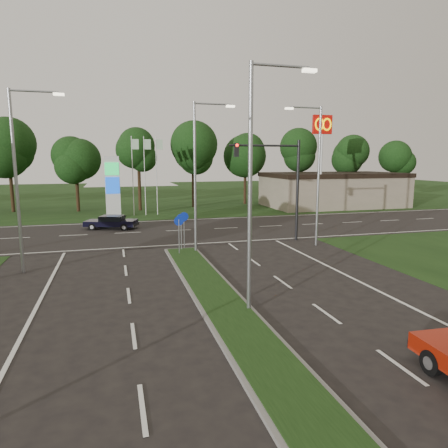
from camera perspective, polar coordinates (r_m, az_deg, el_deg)
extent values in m
plane|color=black|center=(10.23, 10.95, -24.60)|extent=(160.00, 160.00, 0.00)
cube|color=black|center=(62.94, -11.87, 3.81)|extent=(160.00, 50.00, 0.02)
cube|color=black|center=(32.30, -8.27, -1.02)|extent=(160.00, 12.00, 0.02)
cube|color=slate|center=(13.43, 3.09, -15.47)|extent=(2.00, 26.00, 0.12)
cube|color=gray|center=(50.82, 15.29, 4.71)|extent=(16.00, 9.00, 4.00)
cylinder|color=gray|center=(14.41, 3.73, 4.54)|extent=(0.16, 0.16, 9.00)
cylinder|color=gray|center=(15.11, 8.15, 21.47)|extent=(2.20, 0.10, 0.10)
cube|color=#FFF2CC|center=(15.55, 12.12, 20.64)|extent=(0.50, 0.22, 0.12)
cylinder|color=gray|center=(24.06, -4.16, 6.38)|extent=(0.16, 0.16, 9.00)
cylinder|color=gray|center=(24.49, -1.65, 16.77)|extent=(2.20, 0.10, 0.10)
cube|color=#FFF2CC|center=(24.76, 0.93, 16.46)|extent=(0.50, 0.22, 0.12)
cylinder|color=gray|center=(22.07, -27.54, 5.13)|extent=(0.16, 0.16, 9.00)
cylinder|color=gray|center=(22.08, -25.51, 16.75)|extent=(2.20, 0.10, 0.10)
cube|color=#FFF2CC|center=(21.92, -22.53, 16.74)|extent=(0.50, 0.22, 0.12)
cylinder|color=gray|center=(26.90, 13.34, 6.45)|extent=(0.16, 0.16, 9.00)
cylinder|color=gray|center=(26.56, 11.54, 16.00)|extent=(2.20, 0.10, 0.10)
cube|color=#FFF2CC|center=(26.08, 9.29, 15.97)|extent=(0.50, 0.22, 0.12)
cylinder|color=black|center=(28.50, 10.45, 4.67)|extent=(0.20, 0.20, 7.00)
cylinder|color=black|center=(27.44, 5.84, 11.09)|extent=(5.00, 0.14, 0.14)
cube|color=black|center=(26.77, 1.77, 10.53)|extent=(0.28, 0.28, 0.90)
sphere|color=#FF190C|center=(26.61, 1.89, 11.19)|extent=(0.20, 0.20, 0.20)
cylinder|color=gray|center=(23.78, -6.43, -1.94)|extent=(0.06, 0.06, 2.20)
cylinder|color=#0C26A5|center=(23.61, -6.47, 0.44)|extent=(0.56, 0.04, 0.56)
cylinder|color=gray|center=(24.80, -6.11, -1.48)|extent=(0.06, 0.06, 2.20)
cylinder|color=#0C26A5|center=(24.64, -6.15, 0.81)|extent=(0.56, 0.04, 0.56)
cylinder|color=gray|center=(25.53, -5.71, -1.17)|extent=(0.06, 0.06, 2.20)
cylinder|color=#0C26A5|center=(25.37, -5.74, 1.06)|extent=(0.56, 0.04, 0.56)
cube|color=silver|center=(40.65, -15.62, 5.08)|extent=(1.40, 0.30, 6.00)
cube|color=#0CA53F|center=(40.39, -15.73, 7.61)|extent=(1.30, 0.08, 1.20)
cube|color=#0C3FBF|center=(40.46, -15.63, 5.34)|extent=(1.30, 0.08, 1.60)
cylinder|color=silver|center=(41.64, -12.91, 6.65)|extent=(0.08, 0.08, 8.00)
cube|color=#B2D8B2|center=(41.65, -12.58, 11.07)|extent=(0.70, 0.02, 1.00)
cylinder|color=silver|center=(41.71, -11.25, 6.71)|extent=(0.08, 0.08, 8.00)
cube|color=#B2D8B2|center=(41.73, -10.90, 11.12)|extent=(0.70, 0.02, 1.00)
cylinder|color=silver|center=(41.82, -9.60, 6.76)|extent=(0.08, 0.08, 8.00)
cube|color=#B2D8B2|center=(41.85, -9.24, 11.16)|extent=(0.70, 0.02, 1.00)
cylinder|color=silver|center=(45.24, 13.65, 8.07)|extent=(0.30, 0.30, 10.00)
cube|color=#BF0C07|center=(45.39, 13.86, 13.63)|extent=(2.20, 0.35, 2.00)
torus|color=#FFC600|center=(44.98, 13.49, 13.69)|extent=(1.06, 0.16, 1.06)
torus|color=#FFC600|center=(45.41, 14.51, 13.60)|extent=(1.06, 0.16, 1.06)
cylinder|color=black|center=(47.85, -10.78, 4.86)|extent=(0.36, 0.36, 4.40)
sphere|color=black|center=(47.73, -10.93, 10.01)|extent=(6.00, 6.00, 6.00)
sphere|color=black|center=(47.58, -10.58, 11.23)|extent=(4.80, 4.80, 4.80)
cylinder|color=black|center=(12.48, 27.51, -17.17)|extent=(0.25, 0.68, 0.67)
cube|color=black|center=(34.13, -15.82, 0.14)|extent=(4.42, 2.92, 0.42)
cube|color=black|center=(34.05, -15.72, 0.81)|extent=(2.17, 1.93, 0.39)
cube|color=black|center=(34.02, -15.73, 1.13)|extent=(1.83, 1.75, 0.04)
cylinder|color=black|center=(33.92, -18.31, -0.41)|extent=(0.61, 0.36, 0.58)
cylinder|color=black|center=(35.32, -17.41, 0.00)|extent=(0.61, 0.36, 0.58)
cylinder|color=black|center=(33.04, -14.09, -0.47)|extent=(0.61, 0.36, 0.58)
cylinder|color=black|center=(34.47, -13.33, -0.05)|extent=(0.61, 0.36, 0.58)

